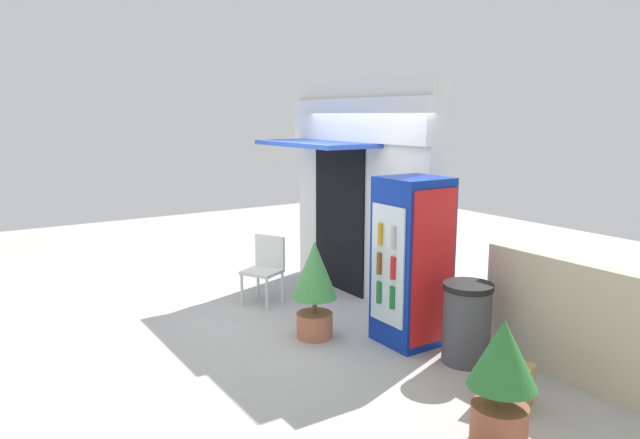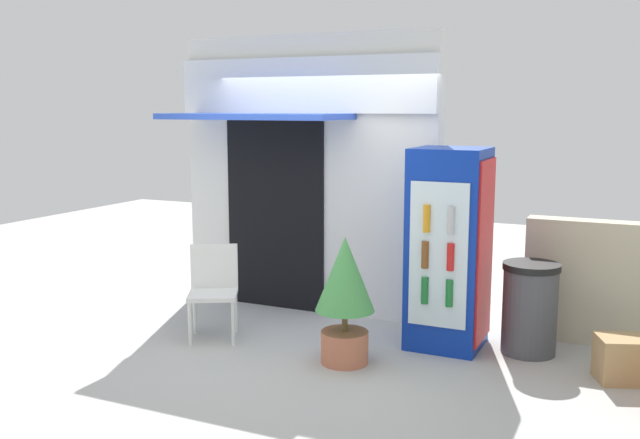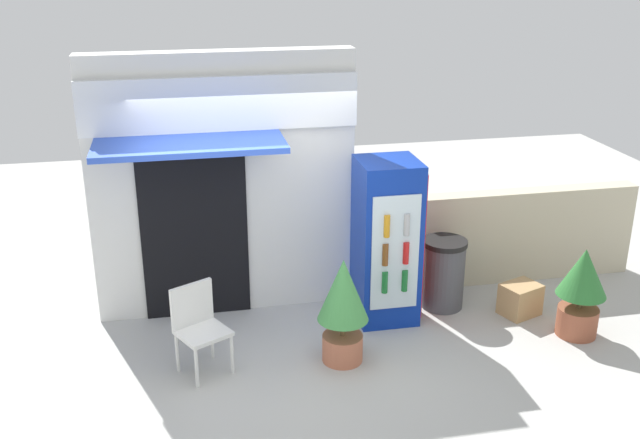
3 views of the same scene
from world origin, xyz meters
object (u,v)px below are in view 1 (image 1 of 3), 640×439
object	(u,v)px
potted_plant_near_shop	(315,282)
trash_bin	(467,323)
potted_plant_curbside	(502,374)
cardboard_box	(506,384)
drink_cooler	(412,261)
plastic_chair	(266,265)

from	to	relation	value
potted_plant_near_shop	trash_bin	world-z (taller)	potted_plant_near_shop
potted_plant_near_shop	potted_plant_curbside	size ratio (longest dim) A/B	1.11
trash_bin	cardboard_box	xyz separation A→B (m)	(0.80, -0.36, -0.23)
drink_cooler	potted_plant_curbside	distance (m)	2.10
plastic_chair	cardboard_box	xyz separation A→B (m)	(3.61, 0.44, -0.33)
drink_cooler	cardboard_box	world-z (taller)	drink_cooler
plastic_chair	potted_plant_curbside	size ratio (longest dim) A/B	0.89
plastic_chair	potted_plant_curbside	xyz separation A→B (m)	(4.01, -0.12, 0.06)
trash_bin	plastic_chair	bearing A→B (deg)	-164.17
plastic_chair	potted_plant_curbside	distance (m)	4.01
trash_bin	cardboard_box	distance (m)	0.91
plastic_chair	drink_cooler	bearing A→B (deg)	18.27
drink_cooler	trash_bin	distance (m)	0.88
plastic_chair	potted_plant_near_shop	xyz separation A→B (m)	(1.41, -0.13, 0.13)
drink_cooler	potted_plant_near_shop	size ratio (longest dim) A/B	1.65
drink_cooler	trash_bin	xyz separation A→B (m)	(0.72, 0.11, -0.50)
potted_plant_near_shop	potted_plant_curbside	distance (m)	2.59
potted_plant_near_shop	trash_bin	bearing A→B (deg)	33.47
drink_cooler	plastic_chair	distance (m)	2.24
drink_cooler	plastic_chair	xyz separation A→B (m)	(-2.10, -0.69, -0.40)
drink_cooler	cardboard_box	distance (m)	1.71
cardboard_box	drink_cooler	bearing A→B (deg)	170.43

